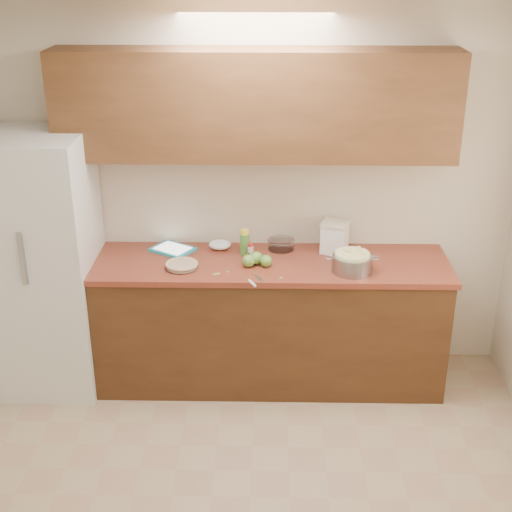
{
  "coord_description": "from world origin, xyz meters",
  "views": [
    {
      "loc": [
        0.09,
        -2.94,
        2.89
      ],
      "look_at": [
        0.01,
        1.43,
        0.98
      ],
      "focal_mm": 50.0,
      "sensor_mm": 36.0,
      "label": 1
    }
  ],
  "objects_px": {
    "pie": "(182,265)",
    "tablet": "(173,249)",
    "flour_canister": "(335,237)",
    "colander": "(352,262)"
  },
  "relations": [
    {
      "from": "colander",
      "to": "flour_canister",
      "type": "relative_size",
      "value": 1.57
    },
    {
      "from": "colander",
      "to": "flour_canister",
      "type": "bearing_deg",
      "value": 104.89
    },
    {
      "from": "pie",
      "to": "tablet",
      "type": "bearing_deg",
      "value": 108.79
    },
    {
      "from": "colander",
      "to": "tablet",
      "type": "bearing_deg",
      "value": 165.22
    },
    {
      "from": "flour_canister",
      "to": "pie",
      "type": "bearing_deg",
      "value": -163.79
    },
    {
      "from": "pie",
      "to": "flour_canister",
      "type": "bearing_deg",
      "value": 16.21
    },
    {
      "from": "tablet",
      "to": "flour_canister",
      "type": "bearing_deg",
      "value": 32.76
    },
    {
      "from": "pie",
      "to": "tablet",
      "type": "height_order",
      "value": "pie"
    },
    {
      "from": "colander",
      "to": "tablet",
      "type": "xyz_separation_m",
      "value": [
        -1.22,
        0.32,
        -0.05
      ]
    },
    {
      "from": "flour_canister",
      "to": "tablet",
      "type": "bearing_deg",
      "value": -179.49
    }
  ]
}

